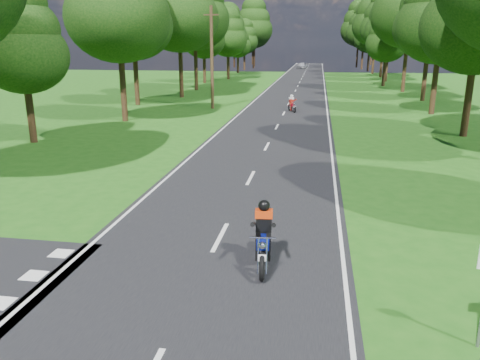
# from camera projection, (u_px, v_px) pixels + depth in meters

# --- Properties ---
(ground) EXTENTS (160.00, 160.00, 0.00)m
(ground) POSITION_uv_depth(u_px,v_px,m) (203.00, 271.00, 11.07)
(ground) COLOR #1C5413
(ground) RESTS_ON ground
(main_road) EXTENTS (7.00, 140.00, 0.02)m
(main_road) POSITION_uv_depth(u_px,v_px,m) (298.00, 86.00, 58.40)
(main_road) COLOR black
(main_road) RESTS_ON ground
(road_markings) EXTENTS (7.40, 140.00, 0.01)m
(road_markings) POSITION_uv_depth(u_px,v_px,m) (296.00, 87.00, 56.65)
(road_markings) COLOR silver
(road_markings) RESTS_ON main_road
(treeline) EXTENTS (40.00, 115.35, 14.78)m
(treeline) POSITION_uv_depth(u_px,v_px,m) (313.00, 20.00, 65.38)
(treeline) COLOR black
(treeline) RESTS_ON ground
(telegraph_pole) EXTENTS (1.20, 0.26, 8.00)m
(telegraph_pole) POSITION_uv_depth(u_px,v_px,m) (212.00, 57.00, 37.36)
(telegraph_pole) COLOR #382616
(telegraph_pole) RESTS_ON ground
(rider_near_blue) EXTENTS (0.79, 1.95, 1.58)m
(rider_near_blue) POSITION_uv_depth(u_px,v_px,m) (263.00, 234.00, 11.15)
(rider_near_blue) COLOR navy
(rider_near_blue) RESTS_ON main_road
(rider_far_red) EXTENTS (1.05, 1.68, 1.33)m
(rider_far_red) POSITION_uv_depth(u_px,v_px,m) (292.00, 103.00, 36.35)
(rider_far_red) COLOR #AC0D25
(rider_far_red) RESTS_ON main_road
(distant_car) EXTENTS (2.57, 4.09, 1.30)m
(distant_car) POSITION_uv_depth(u_px,v_px,m) (302.00, 65.00, 98.12)
(distant_car) COLOR silver
(distant_car) RESTS_ON main_road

